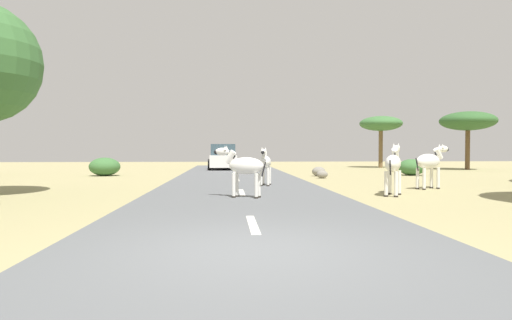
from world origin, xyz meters
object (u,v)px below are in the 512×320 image
zebra_2 (243,166)px  rock_2 (319,171)px  zebra_1 (393,164)px  bush_0 (412,167)px  rock_4 (322,174)px  car_0 (223,158)px  zebra_0 (265,163)px  tree_0 (468,121)px  zebra_3 (430,162)px  bush_1 (105,167)px  tree_3 (381,124)px

zebra_2 → rock_2: size_ratio=2.11×
zebra_1 → bush_0: 11.46m
bush_0 → rock_4: bush_0 is taller
car_0 → rock_2: bearing=-57.2°
zebra_0 → tree_0: (15.36, 13.06, 2.47)m
car_0 → rock_2: size_ratio=6.14×
tree_0 → bush_0: (-6.65, -6.14, -2.94)m
zebra_0 → zebra_1: size_ratio=0.94×
zebra_1 → tree_0: bearing=83.5°
zebra_1 → rock_4: (-0.45, 8.12, -0.78)m
rock_2 → tree_0: bearing=28.9°
zebra_3 → bush_0: size_ratio=1.10×
zebra_3 → rock_4: 6.61m
bush_1 → rock_2: bush_1 is taller
zebra_0 → zebra_3: zebra_3 is taller
rock_4 → zebra_3: bearing=-66.6°
zebra_0 → zebra_1: bearing=149.1°
zebra_2 → rock_4: (4.22, 8.83, -0.74)m
zebra_0 → tree_0: tree_0 is taller
tree_0 → zebra_2: bearing=-133.6°
zebra_0 → zebra_2: zebra_2 is taller
rock_4 → zebra_1: bearing=-86.8°
zebra_0 → tree_0: size_ratio=0.38×
zebra_0 → rock_4: bearing=-112.7°
zebra_0 → bush_0: zebra_0 is taller
zebra_3 → rock_2: zebra_3 is taller
zebra_0 → zebra_3: bearing=179.3°
tree_3 → rock_4: bearing=-120.9°
zebra_0 → tree_0: bearing=-128.0°
zebra_0 → zebra_2: (-0.99, -4.08, 0.02)m
zebra_3 → bush_1: bearing=-148.0°
zebra_2 → tree_0: bearing=-22.9°
tree_0 → bush_1: tree_0 is taller
bush_0 → rock_4: bearing=-158.3°
tree_0 → bush_1: size_ratio=2.48×
car_0 → bush_1: bearing=-136.4°
zebra_3 → rock_2: bearing=171.8°
bush_1 → rock_4: bearing=-14.1°
car_0 → bush_0: bearing=-35.9°
zebra_2 → zebra_3: zebra_3 is taller
tree_0 → tree_3: size_ratio=1.01×
zebra_0 → rock_4: (3.24, 4.75, -0.72)m
zebra_3 → tree_0: 17.38m
zebra_1 → zebra_2: 4.72m
zebra_1 → car_0: car_0 is taller
tree_3 → rock_2: 13.02m
zebra_1 → bush_1: size_ratio=0.99×
tree_0 → rock_4: bearing=-145.5°
zebra_0 → rock_2: zebra_0 is taller
rock_2 → rock_4: rock_2 is taller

